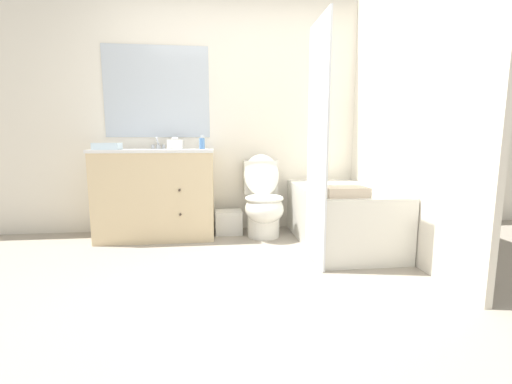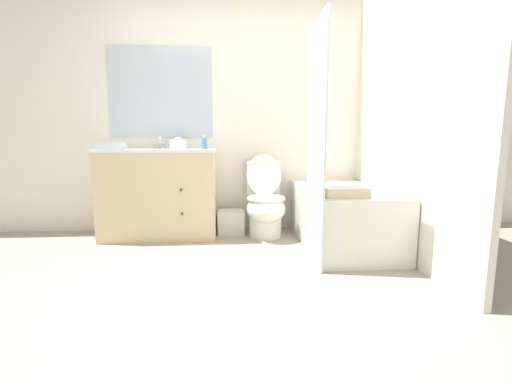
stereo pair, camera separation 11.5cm
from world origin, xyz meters
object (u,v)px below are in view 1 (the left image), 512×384
sink_faucet (158,145)px  soap_dispenser (202,143)px  vanity_cabinet (157,193)px  tissue_box (175,144)px  hand_towel_folded (107,146)px  bath_towel_folded (345,191)px  wastebasket (229,222)px  toilet (263,204)px  bathtub (340,215)px

sink_faucet → soap_dispenser: size_ratio=1.02×
vanity_cabinet → tissue_box: bearing=24.7°
sink_faucet → hand_towel_folded: 0.52m
bath_towel_folded → hand_towel_folded: bearing=158.7°
sink_faucet → wastebasket: sink_faucet is taller
tissue_box → soap_dispenser: size_ratio=1.07×
vanity_cabinet → toilet: vanity_cabinet is taller
wastebasket → hand_towel_folded: bearing=-171.6°
soap_dispenser → hand_towel_folded: (-0.88, -0.11, -0.03)m
vanity_cabinet → bathtub: vanity_cabinet is taller
soap_dispenser → bath_towel_folded: 1.51m
bathtub → wastebasket: bearing=155.7°
vanity_cabinet → sink_faucet: (-0.00, 0.20, 0.47)m
wastebasket → soap_dispenser: (-0.26, -0.06, 0.83)m
toilet → hand_towel_folded: (-1.49, -0.04, 0.59)m
vanity_cabinet → soap_dispenser: size_ratio=8.27×
sink_faucet → hand_towel_folded: bearing=-143.0°
hand_towel_folded → bath_towel_folded: (2.03, -0.79, -0.35)m
sink_faucet → bathtub: sink_faucet is taller
wastebasket → bathtub: bearing=-24.3°
sink_faucet → wastebasket: bearing=-11.4°
vanity_cabinet → hand_towel_folded: size_ratio=4.88×
tissue_box → soap_dispenser: bearing=-19.2°
tissue_box → soap_dispenser: soap_dispenser is taller
soap_dispenser → bath_towel_folded: bearing=-38.0°
soap_dispenser → bath_towel_folded: (1.15, -0.90, -0.38)m
vanity_cabinet → tissue_box: 0.53m
toilet → bathtub: size_ratio=0.61×
wastebasket → sink_faucet: bearing=168.6°
tissue_box → bath_towel_folded: tissue_box is taller
sink_faucet → bathtub: (1.76, -0.61, -0.65)m
toilet → sink_faucet: bearing=165.7°
soap_dispenser → hand_towel_folded: size_ratio=0.59×
toilet → soap_dispenser: (-0.61, 0.07, 0.62)m
sink_faucet → bath_towel_folded: 1.99m
vanity_cabinet → bath_towel_folded: bearing=-29.4°
sink_faucet → tissue_box: 0.22m
wastebasket → toilet: bearing=-20.0°
soap_dispenser → wastebasket: bearing=13.1°
bathtub → bath_towel_folded: (-0.15, -0.49, 0.30)m
toilet → wastebasket: (-0.35, 0.13, -0.21)m
vanity_cabinet → bath_towel_folded: size_ratio=3.44×
bathtub → soap_dispenser: 1.52m
toilet → tissue_box: (-0.88, 0.16, 0.61)m
bathtub → hand_towel_folded: size_ratio=5.83×
sink_faucet → bath_towel_folded: (1.62, -1.11, -0.35)m
vanity_cabinet → soap_dispenser: soap_dispenser is taller
wastebasket → bath_towel_folded: 1.39m
wastebasket → bath_towel_folded: size_ratio=0.83×
tissue_box → toilet: bearing=-10.4°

